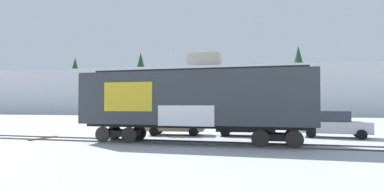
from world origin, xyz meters
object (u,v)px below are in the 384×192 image
(freight_car, at_px, (194,100))
(flagpole, at_px, (172,75))
(parked_car_tan, at_px, (174,123))
(parked_car_black, at_px, (245,124))
(parked_car_silver, at_px, (333,124))

(freight_car, distance_m, flagpole, 14.40)
(parked_car_tan, xyz_separation_m, parked_car_black, (5.03, 0.43, 0.01))
(flagpole, distance_m, parked_car_tan, 10.07)
(freight_car, xyz_separation_m, parked_car_tan, (-2.43, 4.53, -1.67))
(freight_car, relative_size, flagpole, 1.55)
(parked_car_tan, xyz_separation_m, parked_car_silver, (10.93, 0.62, 0.06))
(parked_car_black, relative_size, parked_car_silver, 0.89)
(parked_car_tan, height_order, parked_car_black, parked_car_black)
(parked_car_silver, bearing_deg, parked_car_black, -178.09)
(flagpole, relative_size, parked_car_tan, 2.00)
(freight_car, height_order, parked_car_tan, freight_car)
(flagpole, relative_size, parked_car_silver, 1.86)
(parked_car_silver, bearing_deg, flagpole, 149.55)
(flagpole, distance_m, parked_car_black, 12.11)
(parked_car_black, height_order, parked_car_silver, parked_car_silver)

